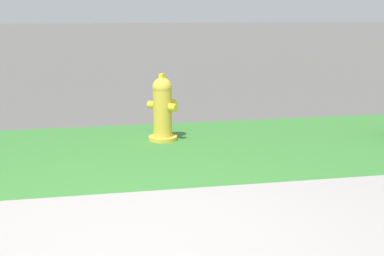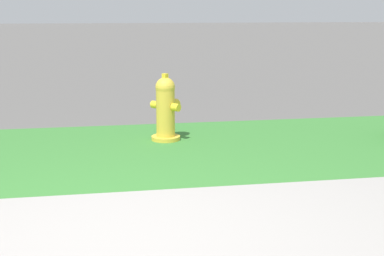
{
  "view_description": "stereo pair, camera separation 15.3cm",
  "coord_description": "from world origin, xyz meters",
  "views": [
    {
      "loc": [
        -0.17,
        -3.28,
        1.51
      ],
      "look_at": [
        0.84,
        1.63,
        0.4
      ],
      "focal_mm": 50.0,
      "sensor_mm": 36.0,
      "label": 1
    },
    {
      "loc": [
        -0.02,
        -3.31,
        1.51
      ],
      "look_at": [
        0.84,
        1.63,
        0.4
      ],
      "focal_mm": 50.0,
      "sensor_mm": 36.0,
      "label": 2
    }
  ],
  "objects": [
    {
      "name": "grass_verge",
      "position": [
        0.0,
        2.37,
        0.0
      ],
      "size": [
        18.0,
        2.72,
        0.01
      ],
      "primitive_type": "cube",
      "color": "#387A33",
      "rests_on": "ground"
    },
    {
      "name": "fire_hydrant_across_street",
      "position": [
        0.74,
        2.81,
        0.38
      ],
      "size": [
        0.36,
        0.36,
        0.79
      ],
      "rotation": [
        0.0,
        0.0,
        5.47
      ],
      "color": "gold",
      "rests_on": "ground"
    },
    {
      "name": "sidewalk_pavement",
      "position": [
        0.0,
        0.0,
        0.01
      ],
      "size": [
        18.0,
        2.02,
        0.01
      ],
      "primitive_type": "cube",
      "color": "#9E9993",
      "rests_on": "ground"
    },
    {
      "name": "ground_plane",
      "position": [
        0.0,
        0.0,
        0.0
      ],
      "size": [
        120.0,
        120.0,
        0.0
      ],
      "primitive_type": "plane",
      "color": "#5B5956"
    }
  ]
}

